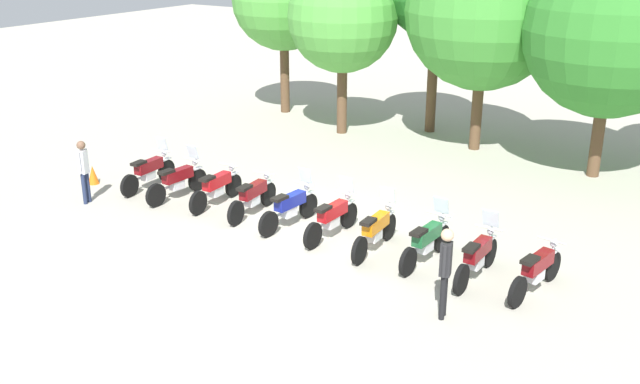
{
  "coord_description": "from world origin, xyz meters",
  "views": [
    {
      "loc": [
        9.07,
        -13.63,
        7.05
      ],
      "look_at": [
        0.0,
        0.5,
        0.9
      ],
      "focal_mm": 40.83,
      "sensor_mm": 36.0,
      "label": 1
    }
  ],
  "objects_px": {
    "motorcycle_0": "(149,171)",
    "person_0": "(445,266)",
    "motorcycle_9": "(537,270)",
    "motorcycle_7": "(426,241)",
    "person_1": "(84,167)",
    "tree_3": "(484,11)",
    "motorcycle_6": "(375,230)",
    "traffic_cone": "(93,175)",
    "motorcycle_2": "(217,187)",
    "motorcycle_8": "(477,256)",
    "tree_4": "(612,30)",
    "tree_1": "(343,17)",
    "motorcycle_4": "(290,207)",
    "motorcycle_5": "(332,217)",
    "motorcycle_1": "(178,180)",
    "motorcycle_3": "(253,196)"
  },
  "relations": [
    {
      "from": "motorcycle_4",
      "to": "traffic_cone",
      "type": "xyz_separation_m",
      "value": [
        -6.63,
        -0.48,
        -0.24
      ]
    },
    {
      "from": "traffic_cone",
      "to": "motorcycle_5",
      "type": "bearing_deg",
      "value": 3.44
    },
    {
      "from": "motorcycle_1",
      "to": "motorcycle_6",
      "type": "height_order",
      "value": "same"
    },
    {
      "from": "motorcycle_6",
      "to": "person_1",
      "type": "relative_size",
      "value": 1.26
    },
    {
      "from": "person_0",
      "to": "tree_3",
      "type": "xyz_separation_m",
      "value": [
        -3.67,
        10.97,
        3.44
      ]
    },
    {
      "from": "motorcycle_1",
      "to": "motorcycle_7",
      "type": "height_order",
      "value": "same"
    },
    {
      "from": "person_1",
      "to": "tree_3",
      "type": "distance_m",
      "value": 13.05
    },
    {
      "from": "motorcycle_1",
      "to": "motorcycle_8",
      "type": "distance_m",
      "value": 8.7
    },
    {
      "from": "motorcycle_7",
      "to": "person_1",
      "type": "relative_size",
      "value": 1.26
    },
    {
      "from": "tree_4",
      "to": "traffic_cone",
      "type": "bearing_deg",
      "value": -144.51
    },
    {
      "from": "motorcycle_2",
      "to": "tree_1",
      "type": "xyz_separation_m",
      "value": [
        -0.95,
        8.05,
        3.6
      ]
    },
    {
      "from": "motorcycle_9",
      "to": "tree_3",
      "type": "relative_size",
      "value": 0.31
    },
    {
      "from": "motorcycle_8",
      "to": "motorcycle_9",
      "type": "distance_m",
      "value": 1.25
    },
    {
      "from": "motorcycle_7",
      "to": "tree_4",
      "type": "distance_m",
      "value": 9.17
    },
    {
      "from": "motorcycle_6",
      "to": "motorcycle_8",
      "type": "xyz_separation_m",
      "value": [
        2.49,
        -0.1,
        0.0
      ]
    },
    {
      "from": "person_0",
      "to": "motorcycle_5",
      "type": "bearing_deg",
      "value": 138.66
    },
    {
      "from": "tree_3",
      "to": "motorcycle_4",
      "type": "bearing_deg",
      "value": -98.79
    },
    {
      "from": "tree_3",
      "to": "traffic_cone",
      "type": "xyz_separation_m",
      "value": [
        -8.0,
        -9.34,
        -4.26
      ]
    },
    {
      "from": "traffic_cone",
      "to": "motorcycle_6",
      "type": "bearing_deg",
      "value": 2.2
    },
    {
      "from": "motorcycle_1",
      "to": "motorcycle_4",
      "type": "bearing_deg",
      "value": -86.59
    },
    {
      "from": "motorcycle_6",
      "to": "tree_3",
      "type": "bearing_deg",
      "value": 3.92
    },
    {
      "from": "motorcycle_2",
      "to": "motorcycle_8",
      "type": "bearing_deg",
      "value": -95.97
    },
    {
      "from": "motorcycle_6",
      "to": "tree_1",
      "type": "xyz_separation_m",
      "value": [
        -5.92,
        8.33,
        3.58
      ]
    },
    {
      "from": "motorcycle_0",
      "to": "motorcycle_7",
      "type": "height_order",
      "value": "same"
    },
    {
      "from": "person_1",
      "to": "traffic_cone",
      "type": "bearing_deg",
      "value": -59.69
    },
    {
      "from": "tree_3",
      "to": "motorcycle_6",
      "type": "bearing_deg",
      "value": -82.95
    },
    {
      "from": "motorcycle_8",
      "to": "tree_1",
      "type": "bearing_deg",
      "value": 45.78
    },
    {
      "from": "motorcycle_2",
      "to": "motorcycle_8",
      "type": "distance_m",
      "value": 7.47
    },
    {
      "from": "motorcycle_3",
      "to": "motorcycle_0",
      "type": "bearing_deg",
      "value": 84.55
    },
    {
      "from": "motorcycle_1",
      "to": "person_1",
      "type": "height_order",
      "value": "person_1"
    },
    {
      "from": "motorcycle_8",
      "to": "motorcycle_6",
      "type": "bearing_deg",
      "value": 88.62
    },
    {
      "from": "motorcycle_7",
      "to": "traffic_cone",
      "type": "relative_size",
      "value": 3.99
    },
    {
      "from": "motorcycle_7",
      "to": "motorcycle_3",
      "type": "bearing_deg",
      "value": 91.01
    },
    {
      "from": "tree_3",
      "to": "tree_4",
      "type": "distance_m",
      "value": 4.12
    },
    {
      "from": "motorcycle_3",
      "to": "motorcycle_7",
      "type": "xyz_separation_m",
      "value": [
        4.98,
        -0.19,
        0.01
      ]
    },
    {
      "from": "motorcycle_0",
      "to": "person_0",
      "type": "distance_m",
      "value": 10.28
    },
    {
      "from": "motorcycle_6",
      "to": "tree_4",
      "type": "xyz_separation_m",
      "value": [
        2.93,
        8.24,
        3.8
      ]
    },
    {
      "from": "motorcycle_7",
      "to": "motorcycle_4",
      "type": "bearing_deg",
      "value": 92.09
    },
    {
      "from": "motorcycle_7",
      "to": "person_1",
      "type": "xyz_separation_m",
      "value": [
        -9.28,
        -1.56,
        0.51
      ]
    },
    {
      "from": "motorcycle_1",
      "to": "person_1",
      "type": "relative_size",
      "value": 1.26
    },
    {
      "from": "tree_1",
      "to": "motorcycle_5",
      "type": "bearing_deg",
      "value": -60.28
    },
    {
      "from": "motorcycle_0",
      "to": "motorcycle_9",
      "type": "xyz_separation_m",
      "value": [
        11.19,
        -0.3,
        -0.01
      ]
    },
    {
      "from": "motorcycle_5",
      "to": "motorcycle_8",
      "type": "height_order",
      "value": "same"
    },
    {
      "from": "motorcycle_5",
      "to": "motorcycle_1",
      "type": "bearing_deg",
      "value": 92.12
    },
    {
      "from": "motorcycle_9",
      "to": "person_1",
      "type": "distance_m",
      "value": 11.87
    },
    {
      "from": "motorcycle_9",
      "to": "traffic_cone",
      "type": "bearing_deg",
      "value": 100.17
    },
    {
      "from": "person_0",
      "to": "tree_4",
      "type": "height_order",
      "value": "tree_4"
    },
    {
      "from": "traffic_cone",
      "to": "tree_1",
      "type": "bearing_deg",
      "value": 69.83
    },
    {
      "from": "motorcycle_7",
      "to": "tree_3",
      "type": "relative_size",
      "value": 0.31
    },
    {
      "from": "motorcycle_0",
      "to": "motorcycle_7",
      "type": "distance_m",
      "value": 8.71
    }
  ]
}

